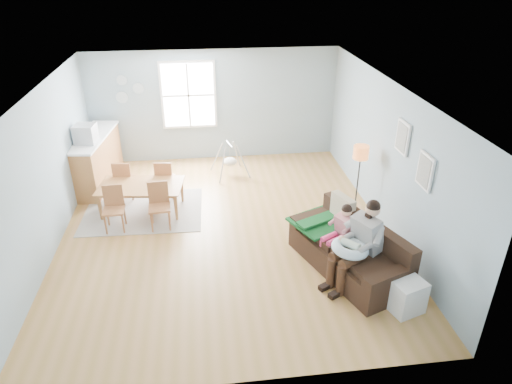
{
  "coord_description": "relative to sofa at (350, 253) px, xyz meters",
  "views": [
    {
      "loc": [
        -0.32,
        -7.34,
        4.65
      ],
      "look_at": [
        0.54,
        -0.44,
        1.0
      ],
      "focal_mm": 32.0,
      "sensor_mm": 36.0,
      "label": 1
    }
  ],
  "objects": [
    {
      "name": "counter",
      "position": [
        -4.67,
        3.76,
        0.27
      ],
      "size": [
        0.85,
        2.1,
        1.14
      ],
      "color": "olive",
      "rests_on": "room"
    },
    {
      "name": "wall_plates",
      "position": [
        -3.98,
        4.91,
        1.53
      ],
      "size": [
        0.67,
        0.02,
        0.66
      ],
      "color": "#96AFB5",
      "rests_on": "room"
    },
    {
      "name": "chair_nw",
      "position": [
        -3.98,
        2.93,
        0.18
      ],
      "size": [
        0.43,
        0.43,
        0.87
      ],
      "color": "#965E34",
      "rests_on": "rug"
    },
    {
      "name": "storage_cube",
      "position": [
        0.5,
        -1.08,
        -0.05
      ],
      "size": [
        0.56,
        0.53,
        0.51
      ],
      "color": "white",
      "rests_on": "room"
    },
    {
      "name": "infant",
      "position": [
        -0.18,
        -0.36,
        0.44
      ],
      "size": [
        0.29,
        0.34,
        0.14
      ],
      "color": "silver",
      "rests_on": "nursing_pillow"
    },
    {
      "name": "chair_se",
      "position": [
        -3.18,
        1.75,
        0.2
      ],
      "size": [
        0.43,
        0.43,
        0.89
      ],
      "color": "#965E34",
      "rests_on": "rug"
    },
    {
      "name": "baby_swing",
      "position": [
        -1.69,
        3.84,
        0.05
      ],
      "size": [
        0.93,
        0.94,
        0.79
      ],
      "color": "#B1B1B6",
      "rests_on": "room"
    },
    {
      "name": "dining_table",
      "position": [
        -3.57,
        2.34,
        -0.02
      ],
      "size": [
        1.75,
        1.12,
        0.58
      ],
      "primitive_type": "imported",
      "rotation": [
        0.0,
        0.0,
        -0.13
      ],
      "color": "olive",
      "rests_on": "rug"
    },
    {
      "name": "window",
      "position": [
        -2.57,
        4.9,
        1.35
      ],
      "size": [
        1.32,
        0.08,
        1.62
      ],
      "color": "white",
      "rests_on": "room"
    },
    {
      "name": "sofa",
      "position": [
        0.0,
        0.0,
        0.0
      ],
      "size": [
        1.62,
        2.31,
        0.86
      ],
      "color": "black",
      "rests_on": "room"
    },
    {
      "name": "nursing_pillow",
      "position": [
        -0.16,
        -0.39,
        0.37
      ],
      "size": [
        0.74,
        0.73,
        0.23
      ],
      "primitive_type": "torus",
      "rotation": [
        0.0,
        0.14,
        0.33
      ],
      "color": "#C9E7FC",
      "rests_on": "father"
    },
    {
      "name": "beige_pillow",
      "position": [
        0.0,
        0.6,
        0.47
      ],
      "size": [
        0.32,
        0.52,
        0.5
      ],
      "primitive_type": "cube",
      "rotation": [
        0.0,
        0.0,
        0.38
      ],
      "color": "tan",
      "rests_on": "sofa"
    },
    {
      "name": "floor_lamp",
      "position": [
        0.67,
        1.78,
        0.88
      ],
      "size": [
        0.29,
        0.29,
        1.43
      ],
      "color": "black",
      "rests_on": "room"
    },
    {
      "name": "toddler",
      "position": [
        -0.15,
        0.16,
        0.43
      ],
      "size": [
        0.59,
        0.47,
        0.87
      ],
      "color": "silver",
      "rests_on": "sofa"
    },
    {
      "name": "room",
      "position": [
        -1.97,
        1.44,
        2.12
      ],
      "size": [
        8.4,
        9.4,
        3.9
      ],
      "color": "#AC7D3D"
    },
    {
      "name": "father",
      "position": [
        -0.01,
        -0.33,
        0.44
      ],
      "size": [
        1.04,
        0.79,
        1.39
      ],
      "color": "#959598",
      "rests_on": "sofa"
    },
    {
      "name": "rug",
      "position": [
        -3.57,
        2.34,
        -0.3
      ],
      "size": [
        2.39,
        1.84,
        0.01
      ],
      "primitive_type": "cube",
      "rotation": [
        0.0,
        0.0,
        -0.03
      ],
      "color": "gray",
      "rests_on": "room"
    },
    {
      "name": "chair_sw",
      "position": [
        -4.01,
        1.77,
        0.18
      ],
      "size": [
        0.4,
        0.4,
        0.86
      ],
      "color": "#965E34",
      "rests_on": "rug"
    },
    {
      "name": "green_throw",
      "position": [
        -0.33,
        0.63,
        0.24
      ],
      "size": [
        1.23,
        1.15,
        0.04
      ],
      "primitive_type": "cube",
      "rotation": [
        0.0,
        0.0,
        0.44
      ],
      "color": "#16612B",
      "rests_on": "sofa"
    },
    {
      "name": "pictures",
      "position": [
        0.99,
        0.39,
        1.55
      ],
      "size": [
        0.05,
        1.34,
        0.74
      ],
      "color": "white",
      "rests_on": "room"
    },
    {
      "name": "chair_ne",
      "position": [
        -3.14,
        2.9,
        0.17
      ],
      "size": [
        0.42,
        0.42,
        0.84
      ],
      "color": "#965E34",
      "rests_on": "rug"
    },
    {
      "name": "monitor",
      "position": [
        -4.7,
        3.37,
        1.03
      ],
      "size": [
        0.46,
        0.44,
        0.39
      ],
      "color": "#B1B1B6",
      "rests_on": "counter"
    }
  ]
}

